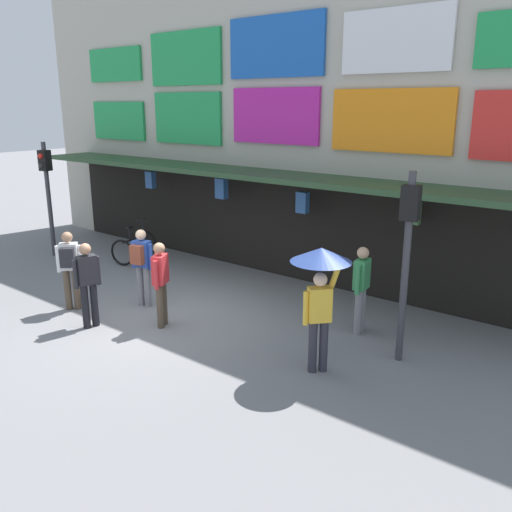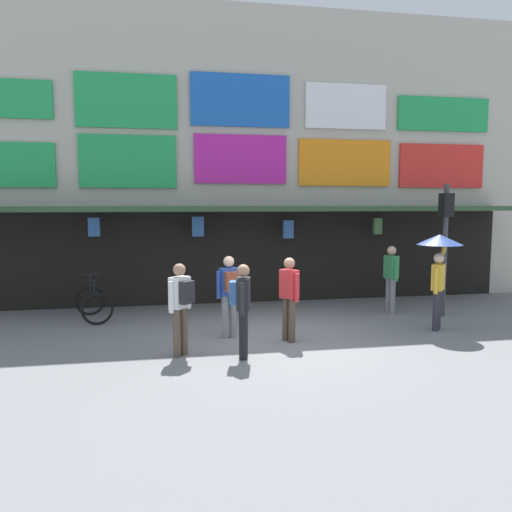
{
  "view_description": "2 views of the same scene",
  "coord_description": "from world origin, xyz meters",
  "px_view_note": "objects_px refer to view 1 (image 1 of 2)",
  "views": [
    {
      "loc": [
        7.91,
        -6.68,
        4.21
      ],
      "look_at": [
        1.51,
        1.35,
        1.3
      ],
      "focal_mm": 37.99,
      "sensor_mm": 36.0,
      "label": 1
    },
    {
      "loc": [
        -2.07,
        -9.62,
        2.75
      ],
      "look_at": [
        -0.07,
        1.3,
        1.57
      ],
      "focal_mm": 35.3,
      "sensor_mm": 36.0,
      "label": 2
    }
  ],
  "objects_px": {
    "pedestrian_in_red": "(361,285)",
    "traffic_light_near": "(47,181)",
    "pedestrian_in_purple": "(69,265)",
    "pedestrian_in_blue": "(87,278)",
    "pedestrian_in_white": "(142,262)",
    "bicycle_parked": "(134,246)",
    "pedestrian_with_umbrella": "(320,275)",
    "pedestrian_in_black": "(161,280)",
    "traffic_light_far": "(408,237)"
  },
  "relations": [
    {
      "from": "pedestrian_in_red",
      "to": "traffic_light_near",
      "type": "bearing_deg",
      "value": -176.32
    },
    {
      "from": "pedestrian_in_purple",
      "to": "pedestrian_in_blue",
      "type": "bearing_deg",
      "value": -16.08
    },
    {
      "from": "pedestrian_in_red",
      "to": "pedestrian_in_white",
      "type": "relative_size",
      "value": 1.0
    },
    {
      "from": "pedestrian_in_red",
      "to": "bicycle_parked",
      "type": "bearing_deg",
      "value": 175.88
    },
    {
      "from": "pedestrian_with_umbrella",
      "to": "pedestrian_in_black",
      "type": "bearing_deg",
      "value": -174.85
    },
    {
      "from": "pedestrian_in_black",
      "to": "pedestrian_in_white",
      "type": "bearing_deg",
      "value": 156.98
    },
    {
      "from": "traffic_light_far",
      "to": "pedestrian_in_white",
      "type": "distance_m",
      "value": 5.58
    },
    {
      "from": "pedestrian_in_red",
      "to": "pedestrian_in_purple",
      "type": "xyz_separation_m",
      "value": [
        -5.29,
        -2.71,
        0.04
      ]
    },
    {
      "from": "bicycle_parked",
      "to": "pedestrian_in_red",
      "type": "bearing_deg",
      "value": -4.12
    },
    {
      "from": "traffic_light_near",
      "to": "pedestrian_in_purple",
      "type": "relative_size",
      "value": 1.9
    },
    {
      "from": "pedestrian_in_black",
      "to": "traffic_light_far",
      "type": "bearing_deg",
      "value": 19.89
    },
    {
      "from": "pedestrian_with_umbrella",
      "to": "pedestrian_in_white",
      "type": "height_order",
      "value": "pedestrian_with_umbrella"
    },
    {
      "from": "pedestrian_in_black",
      "to": "bicycle_parked",
      "type": "bearing_deg",
      "value": 147.05
    },
    {
      "from": "traffic_light_far",
      "to": "pedestrian_in_black",
      "type": "relative_size",
      "value": 1.9
    },
    {
      "from": "traffic_light_near",
      "to": "bicycle_parked",
      "type": "distance_m",
      "value": 3.03
    },
    {
      "from": "bicycle_parked",
      "to": "pedestrian_in_blue",
      "type": "xyz_separation_m",
      "value": [
        2.99,
        -3.53,
        0.59
      ]
    },
    {
      "from": "bicycle_parked",
      "to": "pedestrian_in_white",
      "type": "relative_size",
      "value": 0.78
    },
    {
      "from": "traffic_light_far",
      "to": "pedestrian_with_umbrella",
      "type": "xyz_separation_m",
      "value": [
        -0.86,
        -1.23,
        -0.5
      ]
    },
    {
      "from": "traffic_light_near",
      "to": "pedestrian_with_umbrella",
      "type": "xyz_separation_m",
      "value": [
        9.65,
        -1.21,
        -0.5
      ]
    },
    {
      "from": "pedestrian_in_purple",
      "to": "pedestrian_in_black",
      "type": "height_order",
      "value": "same"
    },
    {
      "from": "pedestrian_in_red",
      "to": "pedestrian_in_blue",
      "type": "relative_size",
      "value": 1.0
    },
    {
      "from": "traffic_light_near",
      "to": "pedestrian_in_black",
      "type": "height_order",
      "value": "traffic_light_near"
    },
    {
      "from": "bicycle_parked",
      "to": "pedestrian_in_blue",
      "type": "height_order",
      "value": "pedestrian_in_blue"
    },
    {
      "from": "traffic_light_near",
      "to": "pedestrian_in_white",
      "type": "height_order",
      "value": "traffic_light_near"
    },
    {
      "from": "traffic_light_near",
      "to": "pedestrian_in_white",
      "type": "distance_m",
      "value": 5.38
    },
    {
      "from": "traffic_light_far",
      "to": "pedestrian_with_umbrella",
      "type": "height_order",
      "value": "traffic_light_far"
    },
    {
      "from": "pedestrian_with_umbrella",
      "to": "pedestrian_in_blue",
      "type": "distance_m",
      "value": 4.66
    },
    {
      "from": "traffic_light_near",
      "to": "pedestrian_in_purple",
      "type": "bearing_deg",
      "value": -26.92
    },
    {
      "from": "traffic_light_far",
      "to": "pedestrian_in_red",
      "type": "xyz_separation_m",
      "value": [
        -1.08,
        0.59,
        -1.19
      ]
    },
    {
      "from": "traffic_light_near",
      "to": "pedestrian_with_umbrella",
      "type": "height_order",
      "value": "traffic_light_near"
    },
    {
      "from": "pedestrian_in_white",
      "to": "pedestrian_in_blue",
      "type": "height_order",
      "value": "same"
    },
    {
      "from": "traffic_light_near",
      "to": "traffic_light_far",
      "type": "height_order",
      "value": "same"
    },
    {
      "from": "traffic_light_near",
      "to": "pedestrian_in_white",
      "type": "xyz_separation_m",
      "value": [
        5.15,
        -1.03,
        -1.16
      ]
    },
    {
      "from": "traffic_light_far",
      "to": "pedestrian_in_white",
      "type": "height_order",
      "value": "traffic_light_far"
    },
    {
      "from": "pedestrian_with_umbrella",
      "to": "pedestrian_in_white",
      "type": "xyz_separation_m",
      "value": [
        -4.5,
        0.17,
        -0.66
      ]
    },
    {
      "from": "pedestrian_with_umbrella",
      "to": "traffic_light_far",
      "type": "bearing_deg",
      "value": 55.09
    },
    {
      "from": "pedestrian_in_white",
      "to": "pedestrian_in_black",
      "type": "bearing_deg",
      "value": -23.02
    },
    {
      "from": "traffic_light_near",
      "to": "bicycle_parked",
      "type": "bearing_deg",
      "value": 27.11
    },
    {
      "from": "pedestrian_in_white",
      "to": "pedestrian_in_black",
      "type": "height_order",
      "value": "same"
    },
    {
      "from": "pedestrian_in_blue",
      "to": "pedestrian_in_purple",
      "type": "bearing_deg",
      "value": 163.92
    },
    {
      "from": "bicycle_parked",
      "to": "pedestrian_in_purple",
      "type": "relative_size",
      "value": 0.78
    },
    {
      "from": "pedestrian_with_umbrella",
      "to": "pedestrian_in_white",
      "type": "relative_size",
      "value": 1.24
    },
    {
      "from": "bicycle_parked",
      "to": "pedestrian_in_black",
      "type": "bearing_deg",
      "value": -32.95
    },
    {
      "from": "pedestrian_in_red",
      "to": "pedestrian_in_white",
      "type": "bearing_deg",
      "value": -159.06
    },
    {
      "from": "pedestrian_in_blue",
      "to": "traffic_light_near",
      "type": "bearing_deg",
      "value": 155.15
    },
    {
      "from": "pedestrian_in_red",
      "to": "pedestrian_in_purple",
      "type": "height_order",
      "value": "same"
    },
    {
      "from": "traffic_light_far",
      "to": "bicycle_parked",
      "type": "relative_size",
      "value": 2.44
    },
    {
      "from": "traffic_light_near",
      "to": "bicycle_parked",
      "type": "relative_size",
      "value": 2.44
    },
    {
      "from": "pedestrian_in_white",
      "to": "pedestrian_in_purple",
      "type": "distance_m",
      "value": 1.47
    },
    {
      "from": "traffic_light_far",
      "to": "pedestrian_in_purple",
      "type": "distance_m",
      "value": 6.81
    }
  ]
}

